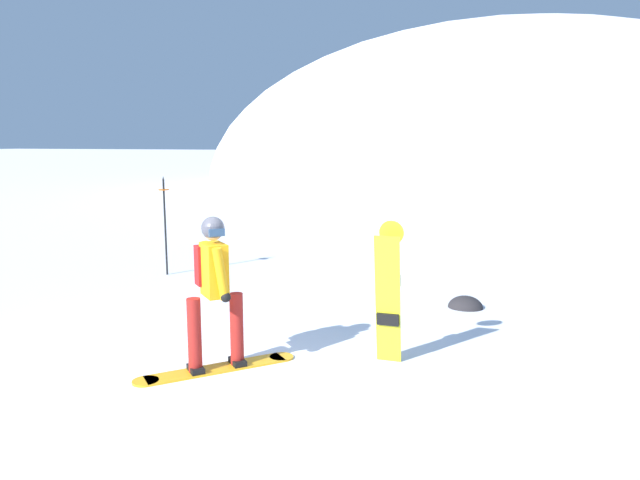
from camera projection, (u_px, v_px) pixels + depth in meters
ground_plane at (231, 389)px, 6.14m from camera, size 300.00×300.00×0.00m
ridge_peak_main at (504, 187)px, 32.70m from camera, size 32.46×29.22×17.19m
snowboarder_main at (214, 289)px, 6.53m from camera, size 1.38×1.39×1.71m
spare_snowboard at (388, 293)px, 6.70m from camera, size 0.28×0.31×1.64m
piste_marker_near at (165, 219)px, 11.22m from camera, size 0.20×0.20×1.87m
rock_dark at (465, 308)px, 9.13m from camera, size 0.53×0.45×0.37m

